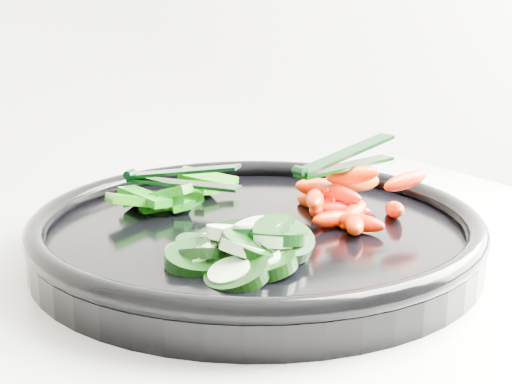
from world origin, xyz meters
TOP-DOWN VIEW (x-y plane):
  - veggie_tray at (0.65, 1.66)m, footprint 0.44×0.44m
  - cucumber_pile at (0.60, 1.61)m, footprint 0.12×0.13m
  - carrot_pile at (0.73, 1.65)m, footprint 0.12×0.15m
  - pepper_pile at (0.61, 1.76)m, footprint 0.14×0.09m
  - tong_carrot at (0.73, 1.65)m, footprint 0.11×0.03m
  - tong_pepper at (0.62, 1.76)m, footprint 0.08×0.10m

SIDE VIEW (x-z plane):
  - veggie_tray at x=0.65m, z-range 0.93..0.97m
  - cucumber_pile at x=0.60m, z-range 0.94..0.98m
  - pepper_pile at x=0.61m, z-range 0.94..0.98m
  - carrot_pile at x=0.73m, z-range 0.94..1.00m
  - tong_pepper at x=0.62m, z-range 0.97..0.99m
  - tong_carrot at x=0.73m, z-range 0.99..1.02m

